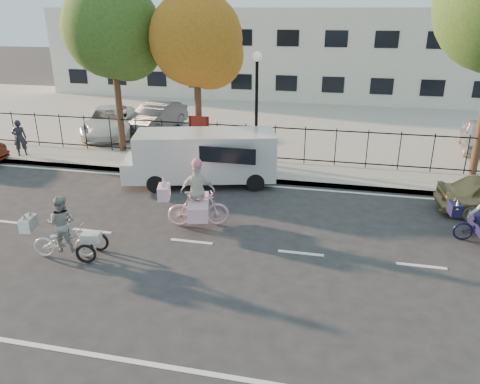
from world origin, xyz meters
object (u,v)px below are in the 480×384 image
(unicorn_bike, at_px, (197,201))
(lot_car_b, at_px, (109,121))
(lot_car_c, at_px, (156,117))
(white_van, at_px, (203,156))
(lamppost, at_px, (257,89))
(pedestrian, at_px, (20,138))
(zebra_trike, at_px, (63,234))

(unicorn_bike, relative_size, lot_car_b, 0.43)
(unicorn_bike, distance_m, lot_car_c, 11.21)
(lot_car_c, bearing_deg, unicorn_bike, -54.55)
(white_van, relative_size, lot_car_c, 1.35)
(unicorn_bike, relative_size, lot_car_c, 0.49)
(unicorn_bike, height_order, lot_car_c, unicorn_bike)
(lamppost, bearing_deg, pedestrian, -173.51)
(unicorn_bike, height_order, pedestrian, unicorn_bike)
(pedestrian, bearing_deg, zebra_trike, 95.29)
(zebra_trike, distance_m, unicorn_bike, 3.73)
(unicorn_bike, relative_size, white_van, 0.37)
(zebra_trike, bearing_deg, lot_car_b, 10.17)
(lot_car_b, bearing_deg, unicorn_bike, -70.42)
(zebra_trike, xyz_separation_m, unicorn_bike, (2.75, 2.52, 0.11))
(lot_car_b, bearing_deg, pedestrian, -136.82)
(unicorn_bike, bearing_deg, lot_car_c, 12.66)
(zebra_trike, distance_m, white_van, 6.29)
(zebra_trike, bearing_deg, lot_car_c, -0.11)
(white_van, bearing_deg, zebra_trike, -122.65)
(lamppost, distance_m, unicorn_bike, 6.26)
(white_van, xyz_separation_m, lot_car_b, (-6.35, 5.20, -0.23))
(unicorn_bike, bearing_deg, lot_car_b, 24.40)
(lamppost, relative_size, white_van, 0.76)
(pedestrian, bearing_deg, white_van, 135.16)
(zebra_trike, height_order, unicorn_bike, unicorn_bike)
(unicorn_bike, xyz_separation_m, lot_car_c, (-5.26, 9.90, 0.09))
(lot_car_c, bearing_deg, white_van, -48.11)
(pedestrian, bearing_deg, lot_car_c, -163.88)
(pedestrian, xyz_separation_m, lot_car_c, (3.96, 5.25, -0.07))
(lamppost, bearing_deg, white_van, -123.02)
(lot_car_b, height_order, lot_car_c, lot_car_c)
(lamppost, bearing_deg, unicorn_bike, -96.34)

